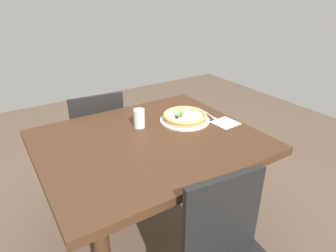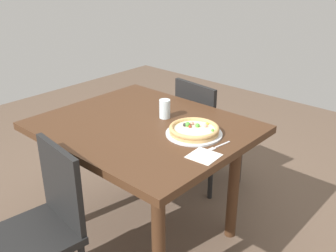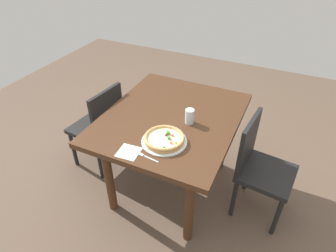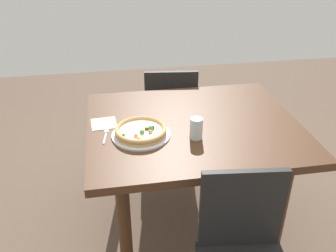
{
  "view_description": "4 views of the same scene",
  "coord_description": "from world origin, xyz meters",
  "px_view_note": "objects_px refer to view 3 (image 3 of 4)",
  "views": [
    {
      "loc": [
        0.69,
        1.27,
        1.54
      ],
      "look_at": [
        -0.15,
        -0.04,
        0.79
      ],
      "focal_mm": 31.27,
      "sensor_mm": 36.0,
      "label": 1
    },
    {
      "loc": [
        -1.49,
        1.45,
        1.68
      ],
      "look_at": [
        -0.15,
        -0.04,
        0.79
      ],
      "focal_mm": 41.3,
      "sensor_mm": 36.0,
      "label": 2
    },
    {
      "loc": [
        -1.67,
        -0.75,
        2.02
      ],
      "look_at": [
        -0.15,
        -0.04,
        0.79
      ],
      "focal_mm": 30.56,
      "sensor_mm": 36.0,
      "label": 3
    },
    {
      "loc": [
        -0.45,
        -1.75,
        1.77
      ],
      "look_at": [
        -0.15,
        -0.04,
        0.79
      ],
      "focal_mm": 38.69,
      "sensor_mm": 36.0,
      "label": 4
    }
  ],
  "objects_px": {
    "dining_table": "(171,127)",
    "drinking_glass": "(190,116)",
    "plate": "(164,141)",
    "napkin": "(129,152)",
    "chair_near": "(259,166)",
    "chair_far": "(100,125)",
    "fork": "(146,157)",
    "pizza": "(164,139)"
  },
  "relations": [
    {
      "from": "drinking_glass",
      "to": "napkin",
      "type": "xyz_separation_m",
      "value": [
        -0.48,
        0.24,
        -0.06
      ]
    },
    {
      "from": "chair_far",
      "to": "pizza",
      "type": "height_order",
      "value": "chair_far"
    },
    {
      "from": "pizza",
      "to": "fork",
      "type": "bearing_deg",
      "value": 166.58
    },
    {
      "from": "dining_table",
      "to": "napkin",
      "type": "distance_m",
      "value": 0.52
    },
    {
      "from": "fork",
      "to": "chair_far",
      "type": "bearing_deg",
      "value": -24.51
    },
    {
      "from": "dining_table",
      "to": "drinking_glass",
      "type": "height_order",
      "value": "drinking_glass"
    },
    {
      "from": "chair_near",
      "to": "plate",
      "type": "xyz_separation_m",
      "value": [
        -0.38,
        0.63,
        0.31
      ]
    },
    {
      "from": "chair_far",
      "to": "drinking_glass",
      "type": "height_order",
      "value": "drinking_glass"
    },
    {
      "from": "chair_far",
      "to": "fork",
      "type": "distance_m",
      "value": 0.95
    },
    {
      "from": "dining_table",
      "to": "pizza",
      "type": "bearing_deg",
      "value": -164.07
    },
    {
      "from": "dining_table",
      "to": "drinking_glass",
      "type": "relative_size",
      "value": 10.36
    },
    {
      "from": "chair_near",
      "to": "plate",
      "type": "bearing_deg",
      "value": -52.31
    },
    {
      "from": "fork",
      "to": "plate",
      "type": "bearing_deg",
      "value": -95.07
    },
    {
      "from": "dining_table",
      "to": "plate",
      "type": "relative_size",
      "value": 3.79
    },
    {
      "from": "chair_near",
      "to": "chair_far",
      "type": "bearing_deg",
      "value": -80.41
    },
    {
      "from": "dining_table",
      "to": "plate",
      "type": "xyz_separation_m",
      "value": [
        -0.31,
        -0.09,
        0.11
      ]
    },
    {
      "from": "chair_near",
      "to": "fork",
      "type": "xyz_separation_m",
      "value": [
        -0.57,
        0.67,
        0.31
      ]
    },
    {
      "from": "drinking_glass",
      "to": "chair_near",
      "type": "bearing_deg",
      "value": -80.12
    },
    {
      "from": "pizza",
      "to": "fork",
      "type": "height_order",
      "value": "pizza"
    },
    {
      "from": "chair_far",
      "to": "plate",
      "type": "height_order",
      "value": "chair_far"
    },
    {
      "from": "napkin",
      "to": "drinking_glass",
      "type": "bearing_deg",
      "value": -26.45
    },
    {
      "from": "dining_table",
      "to": "drinking_glass",
      "type": "distance_m",
      "value": 0.23
    },
    {
      "from": "pizza",
      "to": "chair_far",
      "type": "bearing_deg",
      "value": 69.42
    },
    {
      "from": "chair_near",
      "to": "chair_far",
      "type": "distance_m",
      "value": 1.43
    },
    {
      "from": "chair_near",
      "to": "chair_far",
      "type": "relative_size",
      "value": 1.0
    },
    {
      "from": "plate",
      "to": "fork",
      "type": "bearing_deg",
      "value": 166.75
    },
    {
      "from": "pizza",
      "to": "napkin",
      "type": "relative_size",
      "value": 1.98
    },
    {
      "from": "dining_table",
      "to": "pizza",
      "type": "height_order",
      "value": "pizza"
    },
    {
      "from": "plate",
      "to": "drinking_glass",
      "type": "bearing_deg",
      "value": -14.14
    },
    {
      "from": "plate",
      "to": "napkin",
      "type": "height_order",
      "value": "plate"
    },
    {
      "from": "chair_far",
      "to": "pizza",
      "type": "xyz_separation_m",
      "value": [
        -0.3,
        -0.8,
        0.33
      ]
    },
    {
      "from": "pizza",
      "to": "napkin",
      "type": "height_order",
      "value": "pizza"
    },
    {
      "from": "drinking_glass",
      "to": "napkin",
      "type": "relative_size",
      "value": 0.82
    },
    {
      "from": "plate",
      "to": "pizza",
      "type": "relative_size",
      "value": 1.13
    },
    {
      "from": "chair_near",
      "to": "drinking_glass",
      "type": "relative_size",
      "value": 7.52
    },
    {
      "from": "plate",
      "to": "fork",
      "type": "xyz_separation_m",
      "value": [
        -0.18,
        0.04,
        -0.0
      ]
    },
    {
      "from": "chair_near",
      "to": "fork",
      "type": "bearing_deg",
      "value": -43.43
    },
    {
      "from": "chair_far",
      "to": "fork",
      "type": "bearing_deg",
      "value": -115.86
    },
    {
      "from": "pizza",
      "to": "fork",
      "type": "xyz_separation_m",
      "value": [
        -0.19,
        0.04,
        -0.03
      ]
    },
    {
      "from": "napkin",
      "to": "plate",
      "type": "bearing_deg",
      "value": -40.6
    },
    {
      "from": "chair_far",
      "to": "napkin",
      "type": "relative_size",
      "value": 6.16
    },
    {
      "from": "plate",
      "to": "pizza",
      "type": "distance_m",
      "value": 0.03
    }
  ]
}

